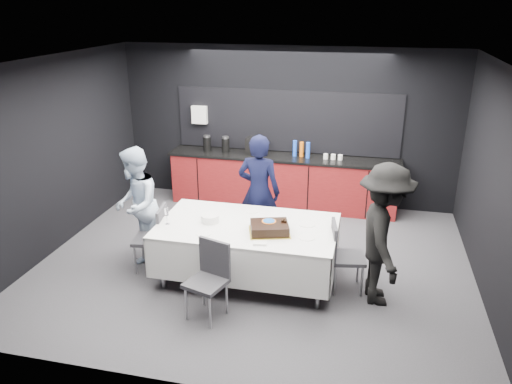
% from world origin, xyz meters
% --- Properties ---
extents(ground, '(6.00, 6.00, 0.00)m').
position_xyz_m(ground, '(0.00, 0.00, 0.00)').
color(ground, '#404045').
rests_on(ground, ground).
extents(room_shell, '(6.04, 5.04, 2.82)m').
position_xyz_m(room_shell, '(0.00, 0.00, 1.86)').
color(room_shell, white).
rests_on(room_shell, ground).
extents(kitchenette, '(4.10, 0.64, 2.05)m').
position_xyz_m(kitchenette, '(-0.02, 2.22, 0.54)').
color(kitchenette, '#620F11').
rests_on(kitchenette, ground).
extents(party_table, '(2.32, 1.32, 0.78)m').
position_xyz_m(party_table, '(0.00, -0.40, 0.64)').
color(party_table, '#99999E').
rests_on(party_table, ground).
extents(cake_assembly, '(0.60, 0.54, 0.16)m').
position_xyz_m(cake_assembly, '(0.33, -0.56, 0.84)').
color(cake_assembly, gold).
rests_on(cake_assembly, party_table).
extents(plate_stack, '(0.24, 0.24, 0.10)m').
position_xyz_m(plate_stack, '(-0.50, -0.42, 0.83)').
color(plate_stack, white).
rests_on(plate_stack, party_table).
extents(loose_plate_near, '(0.19, 0.19, 0.01)m').
position_xyz_m(loose_plate_near, '(-0.47, -0.79, 0.78)').
color(loose_plate_near, white).
rests_on(loose_plate_near, party_table).
extents(loose_plate_right_a, '(0.21, 0.21, 0.01)m').
position_xyz_m(loose_plate_right_a, '(0.76, -0.21, 0.78)').
color(loose_plate_right_a, white).
rests_on(loose_plate_right_a, party_table).
extents(loose_plate_right_b, '(0.20, 0.20, 0.01)m').
position_xyz_m(loose_plate_right_b, '(0.80, -0.60, 0.78)').
color(loose_plate_right_b, white).
rests_on(loose_plate_right_b, party_table).
extents(loose_plate_far, '(0.18, 0.18, 0.01)m').
position_xyz_m(loose_plate_far, '(-0.04, 0.05, 0.78)').
color(loose_plate_far, white).
rests_on(loose_plate_far, party_table).
extents(fork_pile, '(0.18, 0.13, 0.03)m').
position_xyz_m(fork_pile, '(0.28, -0.90, 0.79)').
color(fork_pile, white).
rests_on(fork_pile, party_table).
extents(champagne_flute, '(0.06, 0.06, 0.22)m').
position_xyz_m(champagne_flute, '(-1.03, -0.61, 0.94)').
color(champagne_flute, white).
rests_on(champagne_flute, party_table).
extents(chair_left, '(0.48, 0.48, 0.92)m').
position_xyz_m(chair_left, '(-1.28, -0.46, 0.53)').
color(chair_left, '#302F35').
rests_on(chair_left, ground).
extents(chair_right, '(0.49, 0.49, 0.92)m').
position_xyz_m(chair_right, '(1.23, -0.40, 0.53)').
color(chair_right, '#302F35').
rests_on(chair_right, ground).
extents(chair_near, '(0.53, 0.53, 0.92)m').
position_xyz_m(chair_near, '(-0.23, -1.30, 0.53)').
color(chair_near, '#302F35').
rests_on(chair_near, ground).
extents(person_center, '(0.66, 0.45, 1.74)m').
position_xyz_m(person_center, '(-0.06, 0.56, 0.87)').
color(person_center, black).
rests_on(person_center, ground).
extents(person_left, '(0.83, 0.95, 1.65)m').
position_xyz_m(person_left, '(-1.66, -0.21, 0.83)').
color(person_left, silver).
rests_on(person_left, ground).
extents(person_right, '(0.83, 1.23, 1.78)m').
position_xyz_m(person_right, '(1.72, -0.54, 0.89)').
color(person_right, black).
rests_on(person_right, ground).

